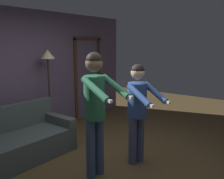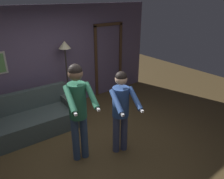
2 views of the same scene
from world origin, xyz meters
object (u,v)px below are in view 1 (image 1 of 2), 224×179
couch (15,144)px  torchiere_lamp (48,67)px  person_standing_left (95,102)px  person_standing_right (138,105)px

couch → torchiere_lamp: (1.15, 0.49, 1.17)m
torchiere_lamp → person_standing_left: 2.06m
person_standing_right → person_standing_left: bearing=159.3°
torchiere_lamp → couch: bearing=-157.2°
torchiere_lamp → person_standing_left: size_ratio=0.99×
couch → person_standing_left: bearing=-73.7°
person_standing_left → torchiere_lamp: bearing=68.5°
torchiere_lamp → person_standing_left: person_standing_left is taller
couch → torchiere_lamp: torchiere_lamp is taller
torchiere_lamp → person_standing_right: bearing=-90.8°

